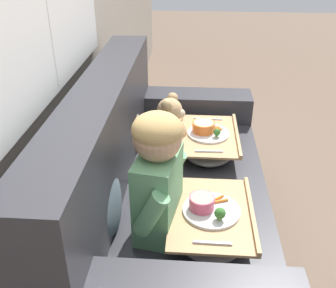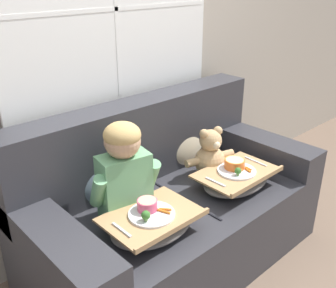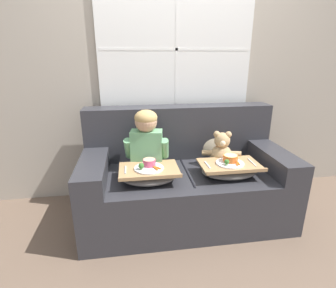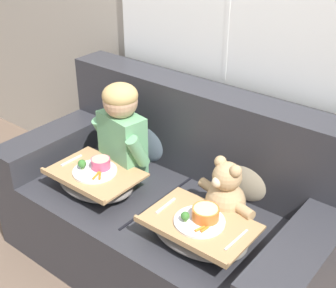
# 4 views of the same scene
# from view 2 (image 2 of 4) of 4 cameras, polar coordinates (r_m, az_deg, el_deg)

# --- Properties ---
(ground_plane) EXTENTS (14.00, 14.00, 0.00)m
(ground_plane) POSITION_cam_2_polar(r_m,az_deg,el_deg) (2.62, 1.22, -16.33)
(ground_plane) COLOR brown
(wall_back_with_window) EXTENTS (8.00, 0.08, 2.60)m
(wall_back_with_window) POSITION_cam_2_polar(r_m,az_deg,el_deg) (2.47, -8.03, 14.73)
(wall_back_with_window) COLOR #A89E8E
(wall_back_with_window) RESTS_ON ground_plane
(couch) EXTENTS (1.80, 0.91, 0.98)m
(couch) POSITION_cam_2_polar(r_m,az_deg,el_deg) (2.45, 0.20, -9.33)
(couch) COLOR #2D2D33
(couch) RESTS_ON ground_plane
(throw_pillow_behind_child) EXTENTS (0.35, 0.17, 0.36)m
(throw_pillow_behind_child) POSITION_cam_2_polar(r_m,az_deg,el_deg) (2.27, -9.66, -4.27)
(throw_pillow_behind_child) COLOR slate
(throw_pillow_behind_child) RESTS_ON couch
(throw_pillow_behind_teddy) EXTENTS (0.32, 0.16, 0.34)m
(throw_pillow_behind_teddy) POSITION_cam_2_polar(r_m,az_deg,el_deg) (2.65, 2.56, 0.40)
(throw_pillow_behind_teddy) COLOR #C1B293
(throw_pillow_behind_teddy) RESTS_ON couch
(child_figure) EXTENTS (0.40, 0.21, 0.54)m
(child_figure) POSITION_cam_2_polar(r_m,az_deg,el_deg) (2.04, -6.43, -3.28)
(child_figure) COLOR #66A370
(child_figure) RESTS_ON couch
(teddy_bear) EXTENTS (0.35, 0.26, 0.33)m
(teddy_bear) POSITION_cam_2_polar(r_m,az_deg,el_deg) (2.52, 6.17, -1.68)
(teddy_bear) COLOR tan
(teddy_bear) RESTS_ON couch
(lap_tray_child) EXTENTS (0.48, 0.34, 0.17)m
(lap_tray_child) POSITION_cam_2_polar(r_m,az_deg,el_deg) (2.02, -2.37, -11.35)
(lap_tray_child) COLOR slate
(lap_tray_child) RESTS_ON child_figure
(lap_tray_teddy) EXTENTS (0.50, 0.33, 0.17)m
(lap_tray_teddy) POSITION_cam_2_polar(r_m,az_deg,el_deg) (2.44, 9.85, -4.90)
(lap_tray_teddy) COLOR slate
(lap_tray_teddy) RESTS_ON teddy_bear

